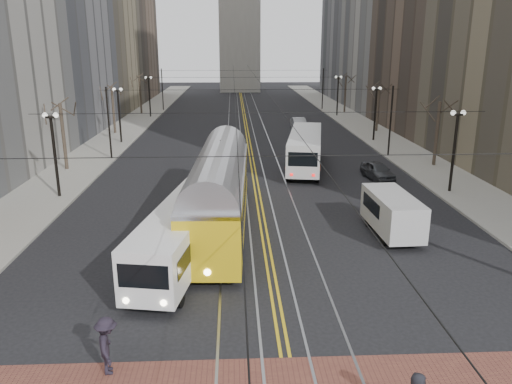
{
  "coord_description": "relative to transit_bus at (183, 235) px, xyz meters",
  "views": [
    {
      "loc": [
        -1.66,
        -15.47,
        10.12
      ],
      "look_at": [
        -0.56,
        8.66,
        3.0
      ],
      "focal_mm": 35.0,
      "sensor_mm": 36.0,
      "label": 1
    }
  ],
  "objects": [
    {
      "name": "centre_lines",
      "position": [
        4.17,
        37.94,
        -1.37
      ],
      "size": [
        0.42,
        130.0,
        0.01
      ],
      "primitive_type": "cube",
      "color": "gold",
      "rests_on": "ground"
    },
    {
      "name": "sedan_silver",
      "position": [
        10.67,
        38.84,
        -0.65
      ],
      "size": [
        1.76,
        4.54,
        1.47
      ],
      "primitive_type": "imported",
      "rotation": [
        0.0,
        0.0,
        0.04
      ],
      "color": "#9D9FA4",
      "rests_on": "ground"
    },
    {
      "name": "street_trees",
      "position": [
        4.17,
        28.19,
        1.42
      ],
      "size": [
        31.68,
        53.28,
        5.6
      ],
      "color": "#382D23",
      "rests_on": "ground"
    },
    {
      "name": "streetcar",
      "position": [
        1.67,
        4.57,
        0.45
      ],
      "size": [
        3.56,
        15.63,
        3.66
      ],
      "primitive_type": "cube",
      "rotation": [
        0.0,
        0.0,
        -0.04
      ],
      "color": "gold",
      "rests_on": "ground"
    },
    {
      "name": "sidewalk_right",
      "position": [
        19.17,
        37.94,
        -1.31
      ],
      "size": [
        5.0,
        140.0,
        0.15
      ],
      "primitive_type": "cube",
      "color": "gray",
      "rests_on": "ground"
    },
    {
      "name": "pedestrian_d",
      "position": [
        -1.58,
        -8.56,
        -0.4
      ],
      "size": [
        1.01,
        1.39,
        1.94
      ],
      "primitive_type": "imported",
      "rotation": [
        0.0,
        0.0,
        1.83
      ],
      "color": "black",
      "rests_on": "crosswalk_band"
    },
    {
      "name": "cargo_van",
      "position": [
        11.17,
        3.01,
        -0.24
      ],
      "size": [
        2.2,
        5.27,
        2.3
      ],
      "primitive_type": "cube",
      "rotation": [
        0.0,
        0.0,
        0.04
      ],
      "color": "silver",
      "rests_on": "ground"
    },
    {
      "name": "streetcar_rails",
      "position": [
        4.17,
        37.94,
        -1.38
      ],
      "size": [
        4.8,
        130.0,
        0.02
      ],
      "primitive_type": "cube",
      "color": "gray",
      "rests_on": "ground"
    },
    {
      "name": "lamp_posts",
      "position": [
        4.17,
        21.69,
        1.42
      ],
      "size": [
        27.6,
        57.2,
        5.6
      ],
      "color": "black",
      "rests_on": "ground"
    },
    {
      "name": "transit_bus",
      "position": [
        0.0,
        0.0,
        0.0
      ],
      "size": [
        4.13,
        11.29,
        2.77
      ],
      "primitive_type": "cube",
      "rotation": [
        0.0,
        0.0,
        -0.17
      ],
      "color": "white",
      "rests_on": "ground"
    },
    {
      "name": "sedan_grey",
      "position": [
        13.78,
        14.94,
        -0.7
      ],
      "size": [
        2.18,
        4.2,
        1.36
      ],
      "primitive_type": "imported",
      "rotation": [
        0.0,
        0.0,
        0.15
      ],
      "color": "#404348",
      "rests_on": "ground"
    },
    {
      "name": "rear_bus",
      "position": [
        8.61,
        18.98,
        0.14
      ],
      "size": [
        4.52,
        11.96,
        3.05
      ],
      "primitive_type": "cube",
      "rotation": [
        0.0,
        0.0,
        -0.17
      ],
      "color": "silver",
      "rests_on": "ground"
    },
    {
      "name": "sidewalk_left",
      "position": [
        -10.83,
        37.94,
        -1.31
      ],
      "size": [
        5.0,
        140.0,
        0.15
      ],
      "primitive_type": "cube",
      "color": "gray",
      "rests_on": "ground"
    },
    {
      "name": "ground",
      "position": [
        4.17,
        -7.06,
        -1.38
      ],
      "size": [
        260.0,
        260.0,
        0.0
      ],
      "primitive_type": "plane",
      "color": "black",
      "rests_on": "ground"
    },
    {
      "name": "trolley_wires",
      "position": [
        4.17,
        27.77,
        2.39
      ],
      "size": [
        25.96,
        120.0,
        6.6
      ],
      "color": "black",
      "rests_on": "ground"
    }
  ]
}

